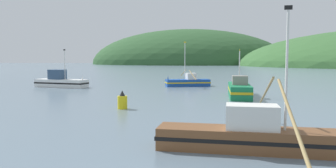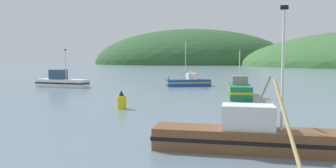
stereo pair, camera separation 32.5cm
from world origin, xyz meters
name	(u,v)px [view 1 (the left image)]	position (x,y,z in m)	size (l,w,h in m)	color
hill_mid_left	(190,64)	(4.70, 254.21, 0.00)	(155.34, 124.27, 55.03)	#2D562D
fishing_boat_green	(239,89)	(7.85, 29.11, 0.85)	(3.17, 8.90, 5.54)	#197A47
fishing_boat_brown	(271,137)	(5.70, 6.57, 0.72)	(11.45, 15.29, 6.89)	brown
fishing_boat_white	(61,82)	(-17.76, 40.26, 0.87)	(8.77, 4.60, 5.86)	white
fishing_boat_blue	(188,82)	(1.97, 43.30, 0.69)	(7.39, 10.41, 7.13)	#19479E
channel_buoy	(122,101)	(-3.99, 19.37, 0.68)	(0.85, 0.85, 1.65)	yellow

